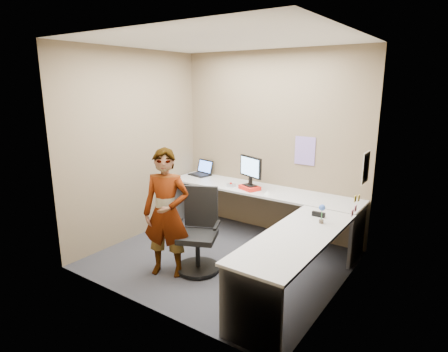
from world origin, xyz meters
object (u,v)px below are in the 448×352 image
Objects in this scene: desk at (266,215)px; person at (166,213)px; office_chair at (199,237)px; monitor at (251,168)px.

person reaches higher than desk.
office_chair reaches higher than desk.
person is (-0.23, -1.52, -0.28)m from monitor.
desk is at bearing 30.24° from person.
desk is at bearing -21.24° from monitor.
monitor reaches higher than office_chair.
monitor is 1.56m from person.
office_chair is at bearing -68.13° from monitor.
office_chair is at bearing 28.53° from person.
office_chair is at bearing -125.27° from desk.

